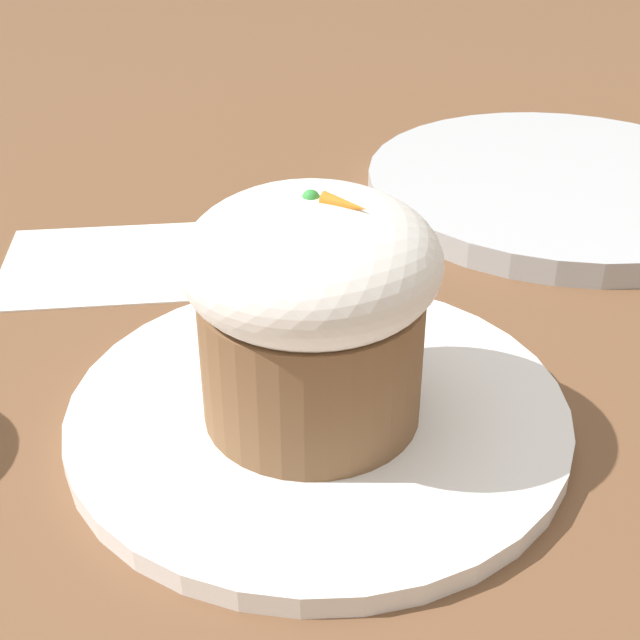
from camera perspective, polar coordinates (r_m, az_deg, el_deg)
The scene contains 6 objects.
ground_plane at distance 0.43m, azimuth -0.12°, elevation -6.48°, with size 4.00×4.00×0.00m, color brown.
dessert_plate at distance 0.42m, azimuth -0.12°, elevation -5.91°, with size 0.24×0.24×0.01m.
carrot_cake at distance 0.38m, azimuth 0.00°, elevation 0.82°, with size 0.11×0.11×0.11m.
spoon at distance 0.43m, azimuth -3.74°, elevation -4.21°, with size 0.11×0.11×0.01m.
side_plate at distance 0.68m, azimuth 15.18°, elevation 8.33°, with size 0.28×0.28×0.02m.
paper_napkin at distance 0.58m, azimuth -13.61°, elevation 3.58°, with size 0.17×0.16×0.00m.
Camera 1 is at (0.15, -0.30, 0.26)m, focal length 50.00 mm.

